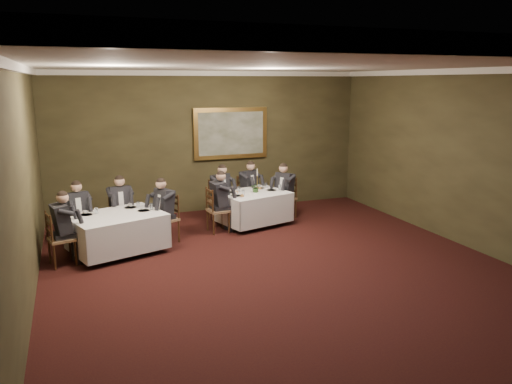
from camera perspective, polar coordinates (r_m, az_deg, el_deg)
ground at (r=8.51m, az=4.14°, el=-9.93°), size 10.00×10.00×0.00m
ceiling at (r=7.87m, az=4.56°, el=14.32°), size 8.00×10.00×0.10m
back_wall at (r=12.67m, az=-5.22°, el=5.69°), size 8.00×0.10×3.50m
left_wall at (r=7.32m, az=-25.39°, el=-0.51°), size 0.10×10.00×3.50m
right_wall at (r=10.33m, az=24.95°, el=3.02°), size 0.10×10.00×3.50m
crown_molding at (r=7.87m, az=4.55°, el=13.89°), size 8.00×10.00×0.12m
table_main at (r=11.47m, az=-0.33°, el=-1.59°), size 1.78×1.53×0.67m
table_second at (r=9.97m, az=-15.59°, el=-4.25°), size 1.99×1.73×0.67m
chair_main_backleft at (r=11.92m, az=-4.11°, el=-1.90°), size 0.58×0.57×1.00m
diner_main_backleft at (r=11.86m, az=-4.09°, el=-0.84°), size 0.56×0.60×1.35m
chair_main_backright at (r=12.35m, az=-0.91°, el=-1.35°), size 0.58×0.58×1.00m
diner_main_backright at (r=12.29m, az=-0.88°, el=-0.33°), size 0.58×0.61×1.35m
chair_main_endleft at (r=11.00m, az=-4.40°, el=-3.13°), size 0.46×0.48×1.00m
diner_main_endleft at (r=10.95m, az=-4.37°, el=-1.98°), size 0.51×0.45×1.35m
chair_main_endright at (r=12.08m, az=3.36°, el=-1.69°), size 0.58×0.59×1.00m
diner_main_endright at (r=12.02m, az=3.34°, el=-0.65°), size 0.61×0.58×1.35m
chair_sec_backleft at (r=10.64m, az=-19.59°, el=-4.39°), size 0.52×0.51×1.00m
diner_sec_backleft at (r=10.57m, az=-19.66°, el=-3.22°), size 0.50×0.56×1.35m
chair_sec_backright at (r=10.95m, az=-15.14°, el=-3.63°), size 0.48×0.46×1.00m
diner_sec_backright at (r=10.88m, az=-15.20°, el=-2.49°), size 0.45×0.51×1.35m
chair_sec_endright at (r=10.45m, az=-10.19°, el=-4.15°), size 0.57×0.58×1.00m
diner_sec_endright at (r=10.38m, az=-10.29°, el=-2.96°), size 0.60×0.56×1.35m
chair_sec_endleft at (r=9.69m, az=-21.33°, el=-6.18°), size 0.51×0.53×1.00m
diner_sec_endleft at (r=9.62m, az=-21.37°, el=-4.88°), size 0.56×0.50×1.35m
centerpiece at (r=11.39m, az=-0.03°, el=0.55°), size 0.26×0.24×0.24m
candlestick at (r=11.49m, az=0.14°, el=1.06°), size 0.08×0.08×0.54m
place_setting_table_main at (r=11.46m, az=-2.71°, el=0.17°), size 0.33×0.31×0.14m
place_setting_table_second at (r=10.07m, az=-18.56°, el=-2.23°), size 0.33×0.31×0.14m
painting at (r=12.73m, az=-2.89°, el=6.72°), size 1.93×0.09×1.29m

